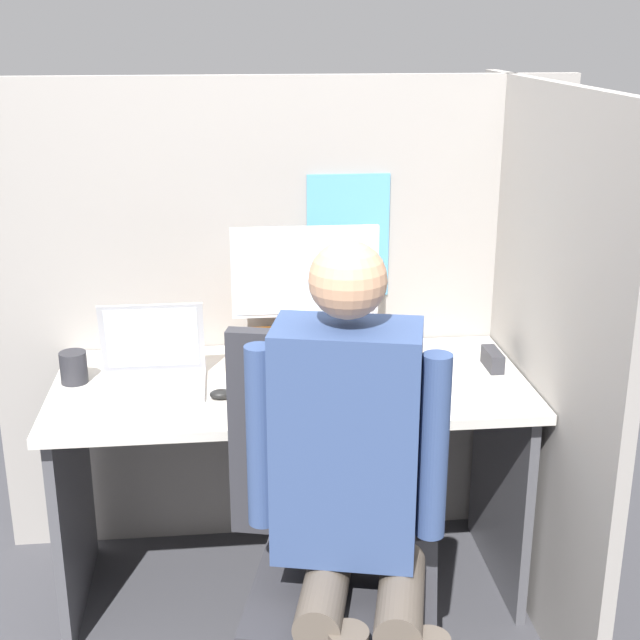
% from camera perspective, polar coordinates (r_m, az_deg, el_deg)
% --- Properties ---
extents(cubicle_panel_back, '(1.95, 0.05, 1.62)m').
position_cam_1_polar(cubicle_panel_back, '(3.05, -2.38, 0.05)').
color(cubicle_panel_back, gray).
rests_on(cubicle_panel_back, ground).
extents(cubicle_panel_right, '(0.04, 1.30, 1.62)m').
position_cam_1_polar(cubicle_panel_right, '(2.80, 13.65, -2.24)').
color(cubicle_panel_right, gray).
rests_on(cubicle_panel_right, ground).
extents(desk, '(1.45, 0.67, 0.73)m').
position_cam_1_polar(desk, '(2.81, -1.86, -7.31)').
color(desk, beige).
rests_on(desk, ground).
extents(paper_box, '(0.36, 0.21, 0.08)m').
position_cam_1_polar(paper_box, '(2.89, -0.93, -1.79)').
color(paper_box, orange).
rests_on(paper_box, desk).
extents(monitor, '(0.47, 0.16, 0.36)m').
position_cam_1_polar(monitor, '(2.81, -0.96, 2.71)').
color(monitor, '#B2B2B7').
rests_on(monitor, paper_box).
extents(laptop, '(0.31, 0.24, 0.25)m').
position_cam_1_polar(laptop, '(2.73, -10.67, -3.22)').
color(laptop, '#99999E').
rests_on(laptop, desk).
extents(mouse, '(0.07, 0.05, 0.03)m').
position_cam_1_polar(mouse, '(2.62, -6.37, -4.74)').
color(mouse, black).
rests_on(mouse, desk).
extents(stapler, '(0.04, 0.13, 0.06)m').
position_cam_1_polar(stapler, '(2.88, 10.99, -2.49)').
color(stapler, '#2D2D33').
rests_on(stapler, desk).
extents(carrot_toy, '(0.05, 0.14, 0.05)m').
position_cam_1_polar(carrot_toy, '(2.52, -3.09, -5.45)').
color(carrot_toy, orange).
rests_on(carrot_toy, desk).
extents(office_chair, '(0.56, 0.61, 1.03)m').
position_cam_1_polar(office_chair, '(2.37, 0.63, -13.88)').
color(office_chair, '#2D2D33').
rests_on(office_chair, ground).
extents(person, '(0.47, 0.47, 1.33)m').
position_cam_1_polar(person, '(2.12, 2.15, -10.41)').
color(person, brown).
rests_on(person, ground).
extents(pen_cup, '(0.08, 0.08, 0.10)m').
position_cam_1_polar(pen_cup, '(2.81, -15.49, -2.94)').
color(pen_cup, '#28282D').
rests_on(pen_cup, desk).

